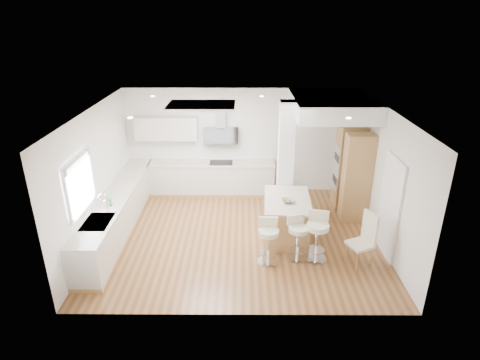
{
  "coord_description": "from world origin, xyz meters",
  "views": [
    {
      "loc": [
        0.05,
        -7.69,
        4.6
      ],
      "look_at": [
        0.01,
        0.4,
        1.17
      ],
      "focal_mm": 30.0,
      "sensor_mm": 36.0,
      "label": 1
    }
  ],
  "objects_px": {
    "bar_stool_a": "(268,239)",
    "bar_stool_b": "(298,236)",
    "peninsula": "(287,217)",
    "bar_stool_c": "(317,234)",
    "dining_chair": "(365,237)"
  },
  "relations": [
    {
      "from": "bar_stool_a",
      "to": "dining_chair",
      "type": "relative_size",
      "value": 0.85
    },
    {
      "from": "bar_stool_b",
      "to": "bar_stool_c",
      "type": "height_order",
      "value": "bar_stool_c"
    },
    {
      "from": "peninsula",
      "to": "bar_stool_c",
      "type": "distance_m",
      "value": 1.04
    },
    {
      "from": "bar_stool_c",
      "to": "dining_chair",
      "type": "height_order",
      "value": "dining_chair"
    },
    {
      "from": "peninsula",
      "to": "bar_stool_c",
      "type": "xyz_separation_m",
      "value": [
        0.5,
        -0.9,
        0.12
      ]
    },
    {
      "from": "peninsula",
      "to": "bar_stool_a",
      "type": "height_order",
      "value": "peninsula"
    },
    {
      "from": "bar_stool_a",
      "to": "bar_stool_c",
      "type": "height_order",
      "value": "bar_stool_c"
    },
    {
      "from": "bar_stool_c",
      "to": "dining_chair",
      "type": "bearing_deg",
      "value": 3.09
    },
    {
      "from": "peninsula",
      "to": "dining_chair",
      "type": "xyz_separation_m",
      "value": [
        1.39,
        -1.04,
        0.14
      ]
    },
    {
      "from": "bar_stool_c",
      "to": "dining_chair",
      "type": "distance_m",
      "value": 0.9
    },
    {
      "from": "peninsula",
      "to": "dining_chair",
      "type": "distance_m",
      "value": 1.74
    },
    {
      "from": "bar_stool_a",
      "to": "bar_stool_b",
      "type": "distance_m",
      "value": 0.6
    },
    {
      "from": "peninsula",
      "to": "bar_stool_b",
      "type": "distance_m",
      "value": 0.9
    },
    {
      "from": "bar_stool_b",
      "to": "dining_chair",
      "type": "bearing_deg",
      "value": -25.37
    },
    {
      "from": "peninsula",
      "to": "bar_stool_c",
      "type": "bearing_deg",
      "value": -57.9
    }
  ]
}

